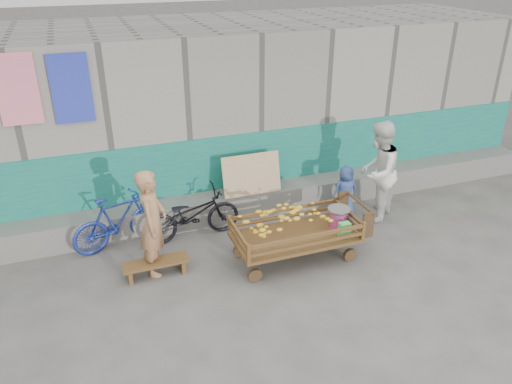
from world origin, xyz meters
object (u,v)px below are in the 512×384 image
object	(u,v)px
bicycle_dark	(192,215)
vendor_man	(153,223)
child	(345,191)
bicycle_blue	(119,221)
bench	(156,265)
woman	(378,172)
banana_cart	(294,226)

from	to	relation	value
bicycle_dark	vendor_man	bearing A→B (deg)	132.35
child	bicycle_blue	bearing A→B (deg)	-1.41
bench	woman	world-z (taller)	woman
child	bicycle_dark	world-z (taller)	child
bench	vendor_man	bearing A→B (deg)	74.16
woman	bicycle_dark	size ratio (longest dim) A/B	1.11
bicycle_blue	child	bearing A→B (deg)	-111.60
banana_cart	bicycle_blue	xyz separation A→B (m)	(-2.36, 1.27, -0.13)
banana_cart	woman	distance (m)	1.97
banana_cart	bench	xyz separation A→B (m)	(-1.99, 0.29, -0.40)
vendor_man	woman	xyz separation A→B (m)	(3.77, 0.28, 0.08)
bench	child	bearing A→B (deg)	10.93
banana_cart	child	xyz separation A→B (m)	(1.39, 0.95, -0.11)
banana_cart	vendor_man	distance (m)	2.01
vendor_man	bicycle_blue	xyz separation A→B (m)	(-0.41, 0.86, -0.35)
bench	bicycle_dark	world-z (taller)	bicycle_dark
child	bench	bearing A→B (deg)	14.46
woman	bicycle_blue	xyz separation A→B (m)	(-4.19, 0.57, -0.42)
banana_cart	woman	xyz separation A→B (m)	(1.82, 0.70, 0.29)
woman	bench	bearing A→B (deg)	-34.01
woman	bicycle_blue	world-z (taller)	woman
vendor_man	bicycle_blue	world-z (taller)	vendor_man
bench	woman	bearing A→B (deg)	6.03
bench	woman	xyz separation A→B (m)	(3.81, 0.40, 0.70)
vendor_man	bicycle_dark	distance (m)	1.07
banana_cart	bench	size ratio (longest dim) A/B	2.13
bicycle_dark	banana_cart	bearing A→B (deg)	-135.52
banana_cart	bicycle_dark	distance (m)	1.69
bench	woman	distance (m)	3.89
vendor_man	woman	size ratio (longest dim) A/B	0.91
bench	child	xyz separation A→B (m)	(3.38, 0.65, 0.29)
bicycle_blue	banana_cart	bearing A→B (deg)	-134.91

